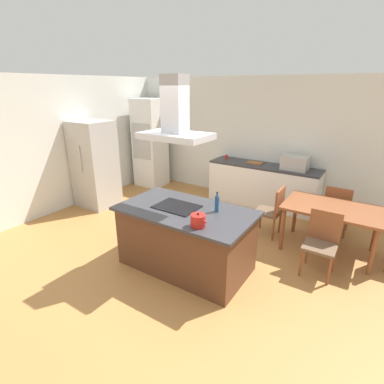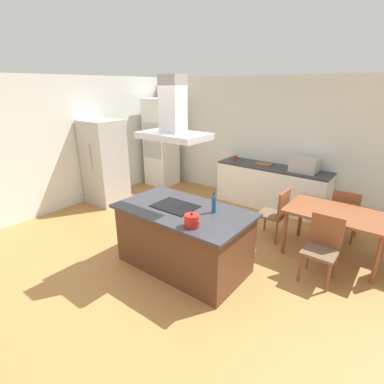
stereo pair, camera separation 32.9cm
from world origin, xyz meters
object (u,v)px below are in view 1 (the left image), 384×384
object	(u,v)px
countertop_microwave	(295,163)
chair_facing_island	(322,239)
wall_oven_stack	(150,143)
coffee_mug_red	(226,157)
olive_oil_bottle	(217,203)
chair_facing_back_wall	(337,207)
cooktop	(177,207)
range_hood	(175,119)
chair_at_left_end	(273,209)
cutting_board	(255,163)
tea_kettle	(198,221)
refrigerator	(95,164)
dining_table	(332,212)

from	to	relation	value
countertop_microwave	chair_facing_island	world-z (taller)	countertop_microwave
countertop_microwave	wall_oven_stack	distance (m)	3.61
countertop_microwave	coffee_mug_red	size ratio (longest dim) A/B	5.56
olive_oil_bottle	chair_facing_back_wall	bearing A→B (deg)	59.14
chair_facing_back_wall	wall_oven_stack	bearing A→B (deg)	175.04
cooktop	range_hood	xyz separation A→B (m)	(0.00, 0.00, 1.20)
cooktop	chair_facing_back_wall	distance (m)	2.91
cooktop	chair_at_left_end	bearing A→B (deg)	61.10
cutting_board	chair_facing_island	bearing A→B (deg)	-48.03
cooktop	coffee_mug_red	distance (m)	3.03
countertop_microwave	cutting_board	world-z (taller)	countertop_microwave
olive_oil_bottle	countertop_microwave	distance (m)	2.73
countertop_microwave	chair_facing_back_wall	size ratio (longest dim) A/B	0.56
cutting_board	range_hood	world-z (taller)	range_hood
olive_oil_bottle	coffee_mug_red	distance (m)	3.06
wall_oven_stack	range_hood	xyz separation A→B (m)	(2.75, -2.65, 1.00)
range_hood	chair_at_left_end	bearing A→B (deg)	61.10
tea_kettle	range_hood	size ratio (longest dim) A/B	0.26
chair_at_left_end	tea_kettle	bearing A→B (deg)	-99.06
refrigerator	dining_table	distance (m)	4.68
tea_kettle	olive_oil_bottle	world-z (taller)	olive_oil_bottle
range_hood	cutting_board	bearing A→B (deg)	90.30
refrigerator	chair_facing_back_wall	size ratio (longest dim) A/B	2.04
coffee_mug_red	refrigerator	bearing A→B (deg)	-136.24
cooktop	cutting_board	world-z (taller)	cutting_board
countertop_microwave	cutting_board	size ratio (longest dim) A/B	1.47
countertop_microwave	wall_oven_stack	world-z (taller)	wall_oven_stack
refrigerator	chair_at_left_end	bearing A→B (deg)	10.19
refrigerator	chair_at_left_end	world-z (taller)	refrigerator
wall_oven_stack	tea_kettle	bearing A→B (deg)	-42.05
coffee_mug_red	wall_oven_stack	xyz separation A→B (m)	(-2.04, -0.30, 0.16)
countertop_microwave	dining_table	xyz separation A→B (m)	(0.94, -1.29, -0.37)
refrigerator	coffee_mug_red	bearing A→B (deg)	43.76
cooktop	chair_facing_back_wall	xyz separation A→B (m)	(1.79, 2.25, -0.40)
chair_at_left_end	chair_facing_island	world-z (taller)	same
chair_facing_island	range_hood	xyz separation A→B (m)	(-1.79, -0.92, 1.59)
coffee_mug_red	chair_facing_island	world-z (taller)	coffee_mug_red
tea_kettle	range_hood	bearing A→B (deg)	148.48
cooktop	dining_table	size ratio (longest dim) A/B	0.43
coffee_mug_red	dining_table	xyz separation A→B (m)	(2.51, -1.36, -0.28)
tea_kettle	refrigerator	size ratio (longest dim) A/B	0.13
cutting_board	refrigerator	size ratio (longest dim) A/B	0.19
cooktop	cutting_board	distance (m)	2.93
olive_oil_bottle	chair_at_left_end	xyz separation A→B (m)	(0.33, 1.42, -0.51)
cooktop	countertop_microwave	size ratio (longest dim) A/B	1.20
cooktop	countertop_microwave	bearing A→B (deg)	73.60
olive_oil_bottle	dining_table	size ratio (longest dim) A/B	0.20
chair_facing_back_wall	chair_facing_island	world-z (taller)	same
olive_oil_bottle	chair_at_left_end	distance (m)	1.55
cooktop	chair_facing_island	xyz separation A→B (m)	(1.79, 0.92, -0.40)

